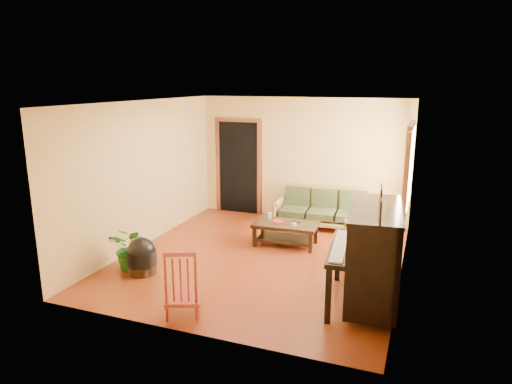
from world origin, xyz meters
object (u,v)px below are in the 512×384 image
at_px(armchair, 366,237).
at_px(footstool, 142,260).
at_px(coffee_table, 286,234).
at_px(ceramic_crock, 382,225).
at_px(sofa, 322,209).
at_px(piano, 373,257).
at_px(potted_plant, 132,248).
at_px(red_chair, 183,281).

distance_m(armchair, footstool, 3.60).
distance_m(coffee_table, ceramic_crock, 2.13).
xyz_separation_m(footstool, ceramic_crock, (3.29, 3.44, -0.09)).
bearing_deg(sofa, piano, -68.85).
distance_m(armchair, potted_plant, 3.77).
relative_size(armchair, piano, 0.60).
bearing_deg(ceramic_crock, red_chair, -115.19).
bearing_deg(piano, ceramic_crock, 87.37).
relative_size(coffee_table, ceramic_crock, 4.61).
xyz_separation_m(sofa, red_chair, (-0.87, -4.12, 0.05)).
bearing_deg(coffee_table, sofa, 71.75).
bearing_deg(armchair, ceramic_crock, 76.64).
distance_m(coffee_table, armchair, 1.54).
distance_m(footstool, potted_plant, 0.29).
distance_m(armchair, piano, 1.44).
relative_size(red_chair, ceramic_crock, 3.67).
relative_size(piano, footstool, 3.36).
xyz_separation_m(piano, potted_plant, (-3.69, -0.15, -0.31)).
distance_m(sofa, red_chair, 4.21).
height_order(armchair, footstool, armchair).
distance_m(sofa, footstool, 3.85).
relative_size(armchair, footstool, 2.02).
bearing_deg(piano, footstool, 178.15).
distance_m(sofa, armchair, 1.92).
relative_size(coffee_table, potted_plant, 1.59).
height_order(sofa, coffee_table, sofa).
relative_size(piano, potted_plant, 2.11).
relative_size(coffee_table, footstool, 2.54).
height_order(footstool, red_chair, red_chair).
bearing_deg(footstool, red_chair, -36.13).
xyz_separation_m(armchair, footstool, (-3.20, -1.63, -0.24)).
bearing_deg(armchair, sofa, 113.79).
distance_m(red_chair, ceramic_crock, 4.82).
distance_m(armchair, ceramic_crock, 1.85).
bearing_deg(ceramic_crock, footstool, -133.75).
height_order(sofa, footstool, sofa).
bearing_deg(footstool, potted_plant, 161.21).
height_order(sofa, potted_plant, sofa).
bearing_deg(footstool, piano, 3.75).
distance_m(piano, ceramic_crock, 3.26).
distance_m(sofa, ceramic_crock, 1.23).
height_order(ceramic_crock, potted_plant, potted_plant).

